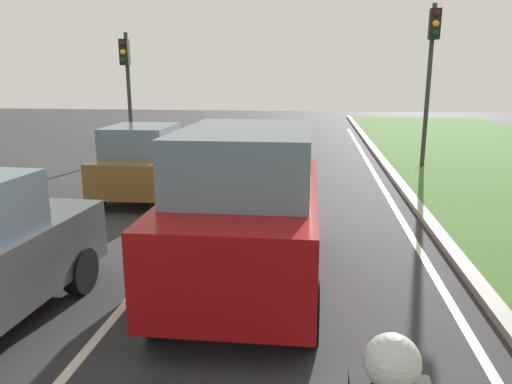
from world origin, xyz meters
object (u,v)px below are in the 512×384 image
Objects in this scene: car_hatchback_far at (145,161)px; traffic_light_near_right at (431,58)px; traffic_light_overhead_left at (127,74)px; car_suv_ahead at (248,207)px.

car_hatchback_far is 9.33m from traffic_light_near_right.
traffic_light_overhead_left is at bearing 112.47° from car_hatchback_far.
car_suv_ahead is 1.20× the size of car_hatchback_far.
traffic_light_overhead_left is (-2.63, 5.83, 2.13)m from car_hatchback_far.
traffic_light_near_right is at bearing 29.21° from car_hatchback_far.
traffic_light_near_right reaches higher than car_hatchback_far.
car_hatchback_far is at bearing 122.89° from car_suv_ahead.
traffic_light_near_right is 1.15× the size of traffic_light_overhead_left.
car_hatchback_far is 0.74× the size of traffic_light_near_right.
car_suv_ahead is at bearing -58.41° from car_hatchback_far.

